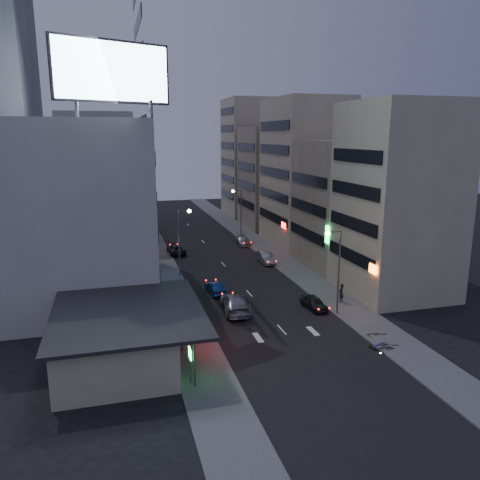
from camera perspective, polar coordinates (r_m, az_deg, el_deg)
name	(u,v)px	position (r m, az deg, el deg)	size (l,w,h in m)	color
ground	(299,349)	(38.35, 7.25, -13.09)	(180.00, 180.00, 0.00)	black
sidewalk_left	(159,260)	(64.19, -9.85, -2.47)	(4.00, 120.00, 0.12)	#4C4C4F
sidewalk_right	(271,253)	(67.51, 3.79, -1.56)	(4.00, 120.00, 0.12)	#4C4C4F
food_court	(117,335)	(36.79, -14.79, -11.19)	(11.00, 13.00, 3.88)	#BCB393
white_building	(80,209)	(52.43, -18.95, 3.63)	(14.00, 24.00, 18.00)	#BABAB5
shophouse_near	(397,200)	(51.49, 18.62, 4.63)	(10.00, 11.00, 20.00)	#BCB393
shophouse_mid	(347,204)	(61.76, 12.96, 4.33)	(11.00, 12.00, 16.00)	tan
shophouse_far	(304,173)	(72.87, 7.87, 8.12)	(10.00, 14.00, 22.00)	#BCB393
far_left_a	(99,178)	(77.07, -16.86, 7.20)	(11.00, 10.00, 20.00)	#BABAB5
far_left_b	(98,186)	(90.26, -16.93, 6.32)	(12.00, 10.00, 15.00)	gray
far_right_a	(275,177)	(87.14, 4.23, 7.61)	(11.00, 12.00, 18.00)	tan
far_right_b	(255,158)	(100.36, 1.82, 10.01)	(12.00, 12.00, 24.00)	#BCB393
billboard	(113,72)	(42.06, -15.26, 19.15)	(9.52, 3.75, 6.20)	#595B60
street_lamp_right_near	(336,260)	(43.98, 11.57, -2.40)	(1.60, 0.44, 8.02)	#595B60
street_lamp_left	(182,233)	(55.47, -7.06, 0.87)	(1.60, 0.44, 8.02)	#595B60
street_lamp_right_far	(239,207)	(75.23, -0.17, 4.06)	(1.60, 0.44, 8.02)	#595B60
parked_car_right_near	(314,303)	(46.57, 9.02, -7.55)	(1.51, 3.74, 1.28)	#28282D
parked_car_right_mid	(266,257)	(62.21, 3.15, -2.14)	(1.56, 4.47, 1.47)	#ABAFB4
parked_car_left	(176,249)	(67.62, -7.81, -1.10)	(2.19, 4.76, 1.32)	#29282D
parked_car_right_far	(243,240)	(72.50, 0.37, -0.04)	(1.90, 4.67, 1.35)	#9DA0A5
road_car_blue	(215,288)	(50.26, -3.03, -5.86)	(1.38, 3.96, 1.31)	navy
road_car_silver	(235,303)	(45.28, -0.62, -7.69)	(2.40, 5.90, 1.71)	#9EA0A6
person	(341,293)	(48.50, 12.23, -6.31)	(0.69, 0.46, 1.90)	black
scooter_black_a	(391,339)	(39.92, 17.91, -11.45)	(1.93, 0.64, 1.18)	black
scooter_silver_a	(398,338)	(40.60, 18.69, -11.23)	(1.62, 0.54, 0.99)	#A6A9AD
scooter_blue	(384,335)	(40.44, 17.10, -11.04)	(1.98, 0.66, 1.21)	navy
scooter_black_b	(378,327)	(42.17, 16.48, -10.13)	(1.69, 0.56, 1.04)	black
scooter_silver_b	(386,327)	(42.37, 17.38, -10.10)	(1.65, 0.55, 1.01)	#9FA2A7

